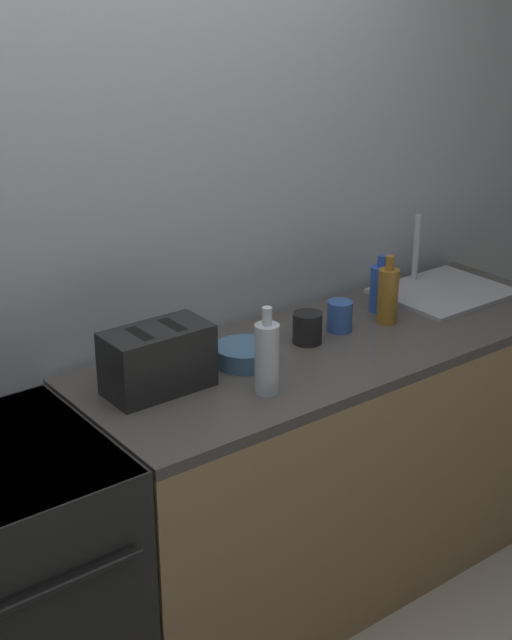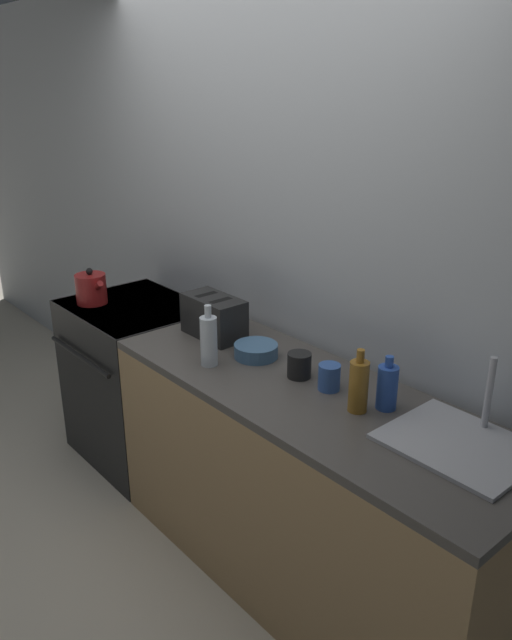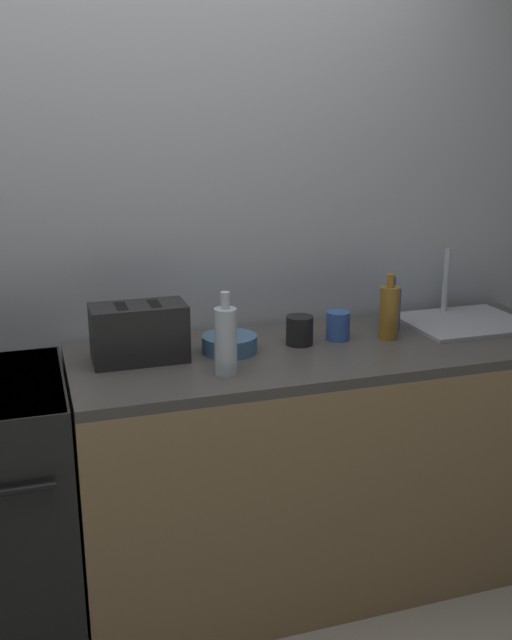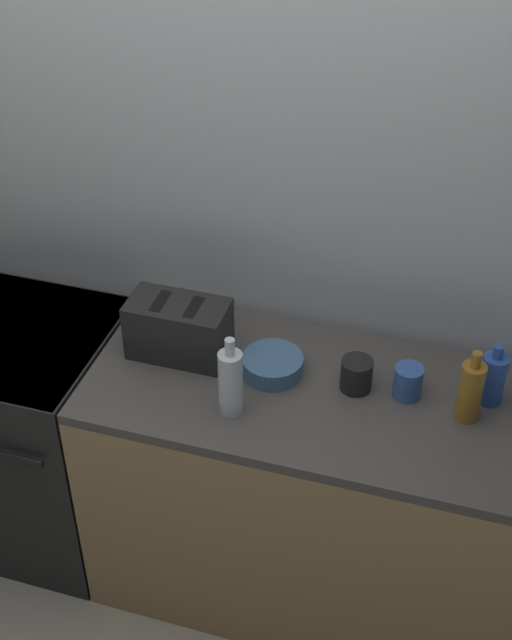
{
  "view_description": "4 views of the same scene",
  "coord_description": "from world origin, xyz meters",
  "px_view_note": "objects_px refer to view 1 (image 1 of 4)",
  "views": [
    {
      "loc": [
        -1.25,
        -1.69,
        2.12
      ],
      "look_at": [
        0.3,
        0.33,
        1.09
      ],
      "focal_mm": 50.0,
      "sensor_mm": 36.0,
      "label": 1
    },
    {
      "loc": [
        2.2,
        -1.26,
        2.07
      ],
      "look_at": [
        0.27,
        0.39,
        1.09
      ],
      "focal_mm": 35.0,
      "sensor_mm": 36.0,
      "label": 2
    },
    {
      "loc": [
        -0.35,
        -1.92,
        1.73
      ],
      "look_at": [
        0.38,
        0.36,
        1.04
      ],
      "focal_mm": 40.0,
      "sensor_mm": 36.0,
      "label": 3
    },
    {
      "loc": [
        0.86,
        -1.68,
        2.76
      ],
      "look_at": [
        0.24,
        0.37,
        1.13
      ],
      "focal_mm": 50.0,
      "sensor_mm": 36.0,
      "label": 4
    }
  ],
  "objects_px": {
    "bottle_blue": "(380,288)",
    "cup_blue": "(340,316)",
    "bottle_amber": "(388,295)",
    "toaster": "(158,359)",
    "cup_black": "(307,328)",
    "bottle_clear": "(267,357)",
    "bowl": "(244,355)"
  },
  "relations": [
    {
      "from": "bottle_blue",
      "to": "bottle_clear",
      "type": "distance_m",
      "value": 0.78
    },
    {
      "from": "cup_black",
      "to": "bowl",
      "type": "xyz_separation_m",
      "value": [
        -0.27,
        -0.01,
        -0.02
      ]
    },
    {
      "from": "bowl",
      "to": "bottle_blue",
      "type": "bearing_deg",
      "value": 5.75
    },
    {
      "from": "bottle_amber",
      "to": "bottle_clear",
      "type": "height_order",
      "value": "bottle_clear"
    },
    {
      "from": "bowl",
      "to": "cup_blue",
      "type": "bearing_deg",
      "value": 2.32
    },
    {
      "from": "toaster",
      "to": "bottle_blue",
      "type": "bearing_deg",
      "value": 3.53
    },
    {
      "from": "bowl",
      "to": "cup_black",
      "type": "bearing_deg",
      "value": 1.19
    },
    {
      "from": "bottle_blue",
      "to": "bottle_clear",
      "type": "xyz_separation_m",
      "value": [
        -0.74,
        -0.27,
        0.03
      ]
    },
    {
      "from": "bottle_blue",
      "to": "bowl",
      "type": "height_order",
      "value": "bottle_blue"
    },
    {
      "from": "bottle_blue",
      "to": "cup_blue",
      "type": "relative_size",
      "value": 1.99
    },
    {
      "from": "toaster",
      "to": "cup_black",
      "type": "relative_size",
      "value": 3.02
    },
    {
      "from": "cup_blue",
      "to": "bowl",
      "type": "relative_size",
      "value": 0.55
    },
    {
      "from": "bottle_clear",
      "to": "cup_blue",
      "type": "relative_size",
      "value": 2.55
    },
    {
      "from": "bottle_blue",
      "to": "bowl",
      "type": "distance_m",
      "value": 0.67
    },
    {
      "from": "bottle_amber",
      "to": "cup_black",
      "type": "distance_m",
      "value": 0.35
    },
    {
      "from": "bottle_clear",
      "to": "bowl",
      "type": "bearing_deg",
      "value": 71.08
    },
    {
      "from": "cup_blue",
      "to": "cup_black",
      "type": "distance_m",
      "value": 0.16
    },
    {
      "from": "cup_black",
      "to": "bottle_clear",
      "type": "bearing_deg",
      "value": -148.03
    },
    {
      "from": "toaster",
      "to": "bottle_amber",
      "type": "distance_m",
      "value": 0.92
    },
    {
      "from": "bottle_blue",
      "to": "bowl",
      "type": "bearing_deg",
      "value": -174.25
    },
    {
      "from": "toaster",
      "to": "cup_black",
      "type": "xyz_separation_m",
      "value": [
        0.58,
        -0.0,
        -0.05
      ]
    },
    {
      "from": "cup_blue",
      "to": "bottle_amber",
      "type": "bearing_deg",
      "value": -13.58
    },
    {
      "from": "cup_blue",
      "to": "cup_black",
      "type": "relative_size",
      "value": 1.01
    },
    {
      "from": "bottle_clear",
      "to": "cup_blue",
      "type": "height_order",
      "value": "bottle_clear"
    },
    {
      "from": "toaster",
      "to": "bowl",
      "type": "bearing_deg",
      "value": -1.21
    },
    {
      "from": "toaster",
      "to": "cup_black",
      "type": "distance_m",
      "value": 0.58
    },
    {
      "from": "bottle_blue",
      "to": "cup_black",
      "type": "xyz_separation_m",
      "value": [
        -0.4,
        -0.06,
        -0.04
      ]
    },
    {
      "from": "toaster",
      "to": "bowl",
      "type": "xyz_separation_m",
      "value": [
        0.31,
        -0.01,
        -0.07
      ]
    },
    {
      "from": "bottle_amber",
      "to": "cup_blue",
      "type": "xyz_separation_m",
      "value": [
        -0.18,
        0.04,
        -0.05
      ]
    },
    {
      "from": "toaster",
      "to": "bottle_clear",
      "type": "bearing_deg",
      "value": -40.8
    },
    {
      "from": "bottle_blue",
      "to": "bottle_clear",
      "type": "bearing_deg",
      "value": -159.75
    },
    {
      "from": "toaster",
      "to": "bottle_clear",
      "type": "relative_size",
      "value": 1.18
    }
  ]
}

